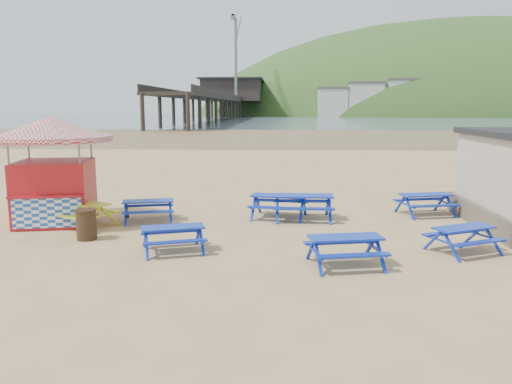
{
  "coord_description": "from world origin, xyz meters",
  "views": [
    {
      "loc": [
        0.34,
        -15.4,
        3.9
      ],
      "look_at": [
        -0.44,
        1.5,
        1.0
      ],
      "focal_mm": 35.0,
      "sensor_mm": 36.0,
      "label": 1
    }
  ],
  "objects_px": {
    "ice_cream_kiosk": "(53,156)",
    "picnic_table_blue_b": "(303,207)",
    "picnic_table_blue_a": "(149,211)",
    "picnic_table_yellow": "(82,215)",
    "litter_bin": "(86,224)"
  },
  "relations": [
    {
      "from": "picnic_table_blue_a",
      "to": "litter_bin",
      "type": "height_order",
      "value": "litter_bin"
    },
    {
      "from": "picnic_table_blue_a",
      "to": "ice_cream_kiosk",
      "type": "relative_size",
      "value": 0.42
    },
    {
      "from": "picnic_table_blue_b",
      "to": "ice_cream_kiosk",
      "type": "relative_size",
      "value": 0.44
    },
    {
      "from": "picnic_table_blue_b",
      "to": "litter_bin",
      "type": "bearing_deg",
      "value": -155.23
    },
    {
      "from": "picnic_table_blue_b",
      "to": "picnic_table_yellow",
      "type": "bearing_deg",
      "value": -168.65
    },
    {
      "from": "picnic_table_yellow",
      "to": "litter_bin",
      "type": "relative_size",
      "value": 2.69
    },
    {
      "from": "picnic_table_blue_a",
      "to": "litter_bin",
      "type": "distance_m",
      "value": 2.79
    },
    {
      "from": "picnic_table_blue_a",
      "to": "ice_cream_kiosk",
      "type": "xyz_separation_m",
      "value": [
        -3.05,
        -0.42,
        1.9
      ]
    },
    {
      "from": "picnic_table_blue_b",
      "to": "litter_bin",
      "type": "xyz_separation_m",
      "value": [
        -6.55,
        -3.0,
        0.03
      ]
    },
    {
      "from": "picnic_table_blue_a",
      "to": "litter_bin",
      "type": "bearing_deg",
      "value": -128.88
    },
    {
      "from": "picnic_table_blue_a",
      "to": "picnic_table_yellow",
      "type": "bearing_deg",
      "value": -167.04
    },
    {
      "from": "ice_cream_kiosk",
      "to": "picnic_table_blue_b",
      "type": "bearing_deg",
      "value": -4.93
    },
    {
      "from": "picnic_table_blue_a",
      "to": "ice_cream_kiosk",
      "type": "height_order",
      "value": "ice_cream_kiosk"
    },
    {
      "from": "picnic_table_blue_a",
      "to": "picnic_table_blue_b",
      "type": "xyz_separation_m",
      "value": [
        5.34,
        0.49,
        0.07
      ]
    },
    {
      "from": "litter_bin",
      "to": "picnic_table_blue_a",
      "type": "bearing_deg",
      "value": 64.39
    }
  ]
}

